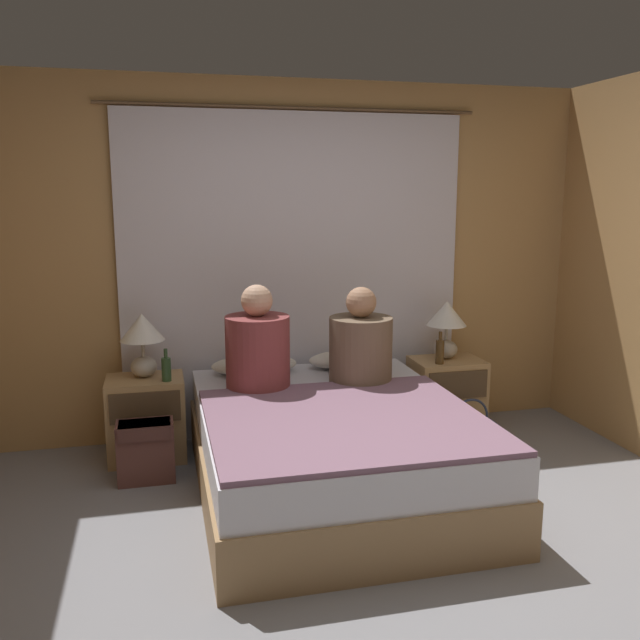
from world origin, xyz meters
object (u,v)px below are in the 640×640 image
(bed, at_px, (332,449))
(beer_bottle_on_right_stand, at_px, (440,351))
(lamp_left, at_px, (142,336))
(handbag_on_floor, at_px, (470,436))
(pillow_left, at_px, (254,365))
(beer_bottle_on_left_stand, at_px, (166,369))
(nightstand_right, at_px, (446,396))
(pillow_right, at_px, (349,359))
(lamp_right, at_px, (447,321))
(person_right_in_bed, at_px, (361,346))
(person_left_in_bed, at_px, (258,348))
(backpack_on_floor, at_px, (146,448))
(nightstand_left, at_px, (146,418))

(bed, xyz_separation_m, beer_bottle_on_right_stand, (0.96, 0.67, 0.38))
(lamp_left, height_order, handbag_on_floor, lamp_left)
(pillow_left, relative_size, beer_bottle_on_left_stand, 2.75)
(nightstand_right, relative_size, pillow_right, 0.94)
(lamp_left, relative_size, beer_bottle_on_right_stand, 1.82)
(lamp_left, bearing_deg, lamp_right, 0.00)
(lamp_right, bearing_deg, nightstand_right, -90.00)
(nightstand_right, relative_size, beer_bottle_on_left_stand, 2.59)
(person_right_in_bed, bearing_deg, pillow_left, 148.99)
(bed, height_order, beer_bottle_on_left_stand, beer_bottle_on_left_stand)
(pillow_right, distance_m, person_right_in_bed, 0.43)
(lamp_right, bearing_deg, person_right_in_bed, -153.43)
(person_left_in_bed, bearing_deg, bed, -49.43)
(backpack_on_floor, xyz_separation_m, handbag_on_floor, (2.12, -0.05, -0.09))
(pillow_left, bearing_deg, nightstand_right, -1.72)
(person_left_in_bed, relative_size, person_right_in_bed, 1.06)
(nightstand_left, bearing_deg, beer_bottle_on_right_stand, -2.77)
(person_right_in_bed, height_order, beer_bottle_on_right_stand, person_right_in_bed)
(nightstand_right, height_order, backpack_on_floor, nightstand_right)
(nightstand_left, xyz_separation_m, lamp_left, (0.00, 0.04, 0.55))
(pillow_right, bearing_deg, nightstand_right, -3.32)
(backpack_on_floor, bearing_deg, lamp_left, 89.48)
(person_left_in_bed, bearing_deg, nightstand_left, 153.91)
(nightstand_right, xyz_separation_m, lamp_left, (-2.12, 0.04, 0.55))
(lamp_left, bearing_deg, backpack_on_floor, -90.52)
(nightstand_left, relative_size, handbag_on_floor, 1.43)
(bed, distance_m, beer_bottle_on_right_stand, 1.23)
(lamp_right, height_order, beer_bottle_on_left_stand, lamp_right)
(pillow_right, xyz_separation_m, beer_bottle_on_right_stand, (0.62, -0.14, 0.06))
(pillow_right, bearing_deg, lamp_left, -179.95)
(pillow_left, distance_m, person_left_in_bed, 0.43)
(bed, relative_size, lamp_left, 4.78)
(pillow_left, relative_size, handbag_on_floor, 1.52)
(pillow_left, bearing_deg, nightstand_left, -176.68)
(pillow_left, height_order, handbag_on_floor, pillow_left)
(nightstand_left, relative_size, person_right_in_bed, 0.87)
(person_right_in_bed, bearing_deg, beer_bottle_on_right_stand, 20.27)
(nightstand_right, xyz_separation_m, beer_bottle_on_left_stand, (-1.98, -0.10, 0.35))
(pillow_left, xyz_separation_m, person_right_in_bed, (0.64, -0.38, 0.18))
(bed, xyz_separation_m, pillow_right, (0.34, 0.81, 0.32))
(lamp_left, height_order, person_left_in_bed, person_left_in_bed)
(person_right_in_bed, relative_size, beer_bottle_on_right_stand, 2.72)
(pillow_right, bearing_deg, backpack_on_floor, -163.57)
(lamp_right, height_order, beer_bottle_on_right_stand, lamp_right)
(pillow_right, relative_size, person_right_in_bed, 0.93)
(backpack_on_floor, bearing_deg, person_right_in_bed, 1.30)
(beer_bottle_on_left_stand, height_order, beer_bottle_on_right_stand, beer_bottle_on_right_stand)
(pillow_left, distance_m, person_right_in_bed, 0.76)
(beer_bottle_on_right_stand, bearing_deg, nightstand_left, 177.23)
(lamp_right, relative_size, backpack_on_floor, 1.13)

